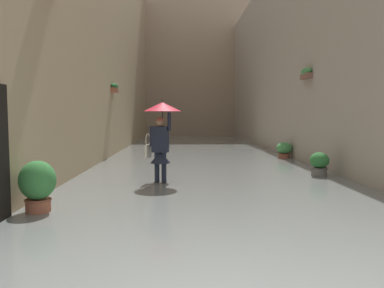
{
  "coord_description": "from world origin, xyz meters",
  "views": [
    {
      "loc": [
        0.73,
        2.58,
        1.71
      ],
      "look_at": [
        0.49,
        -5.37,
        1.1
      ],
      "focal_mm": 34.58,
      "sensor_mm": 36.0,
      "label": 1
    }
  ],
  "objects_px": {
    "potted_plant_near_left": "(319,165)",
    "potted_plant_mid_left": "(284,150)",
    "potted_plant_mid_right": "(38,185)",
    "person_wading": "(161,128)"
  },
  "relations": [
    {
      "from": "potted_plant_mid_right",
      "to": "potted_plant_near_left",
      "type": "distance_m",
      "value": 7.07
    },
    {
      "from": "person_wading",
      "to": "potted_plant_mid_left",
      "type": "height_order",
      "value": "person_wading"
    },
    {
      "from": "potted_plant_mid_right",
      "to": "potted_plant_mid_left",
      "type": "xyz_separation_m",
      "value": [
        -6.38,
        -7.81,
        -0.15
      ]
    },
    {
      "from": "potted_plant_mid_right",
      "to": "person_wading",
      "type": "bearing_deg",
      "value": -125.59
    },
    {
      "from": "potted_plant_near_left",
      "to": "potted_plant_mid_left",
      "type": "distance_m",
      "value": 4.29
    },
    {
      "from": "potted_plant_near_left",
      "to": "potted_plant_mid_right",
      "type": "bearing_deg",
      "value": 29.93
    },
    {
      "from": "potted_plant_mid_right",
      "to": "potted_plant_mid_left",
      "type": "distance_m",
      "value": 10.08
    },
    {
      "from": "potted_plant_near_left",
      "to": "potted_plant_mid_left",
      "type": "height_order",
      "value": "potted_plant_near_left"
    },
    {
      "from": "potted_plant_near_left",
      "to": "potted_plant_mid_left",
      "type": "xyz_separation_m",
      "value": [
        -0.25,
        -4.28,
        -0.01
      ]
    },
    {
      "from": "person_wading",
      "to": "potted_plant_near_left",
      "type": "bearing_deg",
      "value": -168.88
    }
  ]
}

